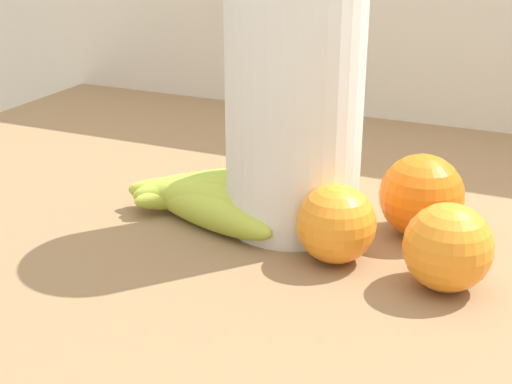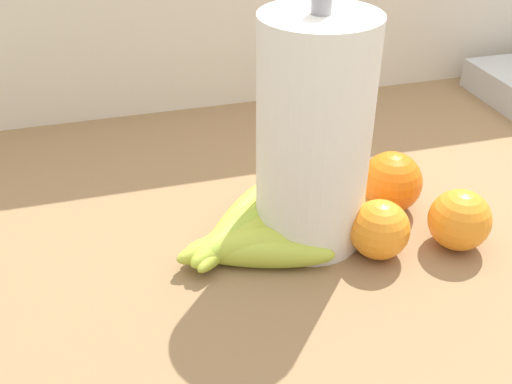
% 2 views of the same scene
% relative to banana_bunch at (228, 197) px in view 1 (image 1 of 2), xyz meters
% --- Properties ---
extents(banana_bunch, '(0.22, 0.19, 0.04)m').
position_rel_banana_bunch_xyz_m(banana_bunch, '(0.00, 0.00, 0.00)').
color(banana_bunch, '#B1C53F').
rests_on(banana_bunch, counter).
extents(orange_back_right, '(0.07, 0.07, 0.07)m').
position_rel_banana_bunch_xyz_m(orange_back_right, '(0.13, -0.05, 0.01)').
color(orange_back_right, orange).
rests_on(orange_back_right, counter).
extents(orange_front, '(0.07, 0.07, 0.07)m').
position_rel_banana_bunch_xyz_m(orange_front, '(0.22, -0.06, 0.02)').
color(orange_front, orange).
rests_on(orange_front, counter).
extents(orange_right, '(0.08, 0.08, 0.08)m').
position_rel_banana_bunch_xyz_m(orange_right, '(0.18, 0.03, 0.02)').
color(orange_right, orange).
rests_on(orange_right, counter).
extents(paper_towel_roll, '(0.12, 0.12, 0.29)m').
position_rel_banana_bunch_xyz_m(paper_towel_roll, '(0.07, 0.01, 0.11)').
color(paper_towel_roll, white).
rests_on(paper_towel_roll, counter).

